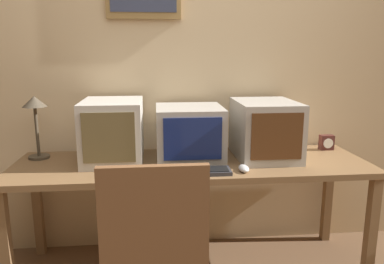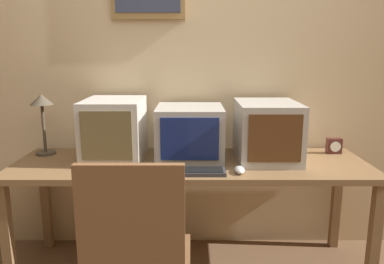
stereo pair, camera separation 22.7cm
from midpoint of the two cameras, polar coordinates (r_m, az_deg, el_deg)
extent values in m
cube|color=#D1B284|center=(2.61, -3.39, 10.10)|extent=(8.00, 0.05, 2.60)
cube|color=olive|center=(2.32, -2.81, -5.03)|extent=(2.17, 0.66, 0.04)
cube|color=olive|center=(2.39, -29.09, -15.55)|extent=(0.06, 0.06, 0.69)
cube|color=olive|center=(2.48, 23.21, -13.93)|extent=(0.06, 0.06, 0.69)
cube|color=olive|center=(2.87, -24.62, -10.46)|extent=(0.06, 0.06, 0.69)
cube|color=olive|center=(2.94, 17.88, -9.32)|extent=(0.06, 0.06, 0.69)
cube|color=beige|center=(2.38, -14.64, 0.16)|extent=(0.36, 0.45, 0.38)
cube|color=brown|center=(2.16, -15.56, -0.90)|extent=(0.29, 0.01, 0.29)
cube|color=#B7B2A8|center=(2.37, -3.14, -0.09)|extent=(0.41, 0.42, 0.33)
cube|color=navy|center=(2.16, -2.88, -1.13)|extent=(0.34, 0.01, 0.25)
cube|color=#B7B2A8|center=(2.40, 8.43, 0.37)|extent=(0.37, 0.47, 0.36)
cube|color=#563319|center=(2.18, 9.96, -0.73)|extent=(0.30, 0.01, 0.28)
cube|color=#333338|center=(2.09, -2.52, -6.11)|extent=(0.39, 0.13, 0.02)
cube|color=black|center=(2.09, -2.52, -5.77)|extent=(0.36, 0.11, 0.00)
ellipsoid|color=silver|center=(2.14, 4.89, -5.59)|extent=(0.06, 0.11, 0.04)
ellipsoid|color=silver|center=(2.09, -9.86, -6.09)|extent=(0.06, 0.12, 0.04)
cube|color=#4C231E|center=(2.71, 17.58, -1.55)|extent=(0.09, 0.05, 0.10)
cylinder|color=white|center=(2.68, 17.82, -1.69)|extent=(0.07, 0.00, 0.07)
cylinder|color=#4C4233|center=(2.63, -24.59, -3.50)|extent=(0.13, 0.13, 0.02)
cylinder|color=#4C4233|center=(2.59, -24.92, 0.14)|extent=(0.02, 0.02, 0.33)
cone|color=#4C4233|center=(2.56, -25.29, 4.22)|extent=(0.15, 0.15, 0.07)
cube|color=brown|center=(1.83, -9.32, -19.37)|extent=(0.46, 0.46, 0.04)
cube|color=brown|center=(1.51, -10.20, -14.55)|extent=(0.42, 0.04, 0.52)
camera|label=1|loc=(0.11, -92.86, -0.62)|focal=35.00mm
camera|label=2|loc=(0.11, 87.14, 0.62)|focal=35.00mm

